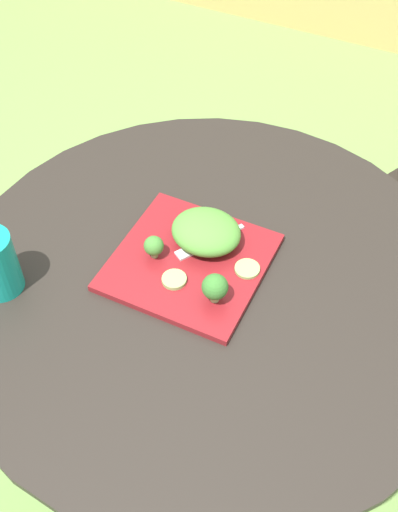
# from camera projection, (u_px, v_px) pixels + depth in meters

# --- Properties ---
(ground_plane) EXTENTS (12.00, 12.00, 0.00)m
(ground_plane) POSITION_uv_depth(u_px,v_px,m) (205.00, 444.00, 1.76)
(ground_plane) COLOR #70994C
(patio_table) EXTENTS (0.99, 0.99, 0.74)m
(patio_table) POSITION_uv_depth(u_px,v_px,m) (207.00, 344.00, 1.38)
(patio_table) COLOR #28231E
(patio_table) RESTS_ON ground_plane
(salad_plate) EXTENTS (0.28, 0.28, 0.01)m
(salad_plate) POSITION_uv_depth(u_px,v_px,m) (190.00, 262.00, 1.22)
(salad_plate) COLOR maroon
(salad_plate) RESTS_ON patio_table
(fork) EXTENTS (0.10, 0.14, 0.00)m
(fork) POSITION_uv_depth(u_px,v_px,m) (204.00, 244.00, 1.23)
(fork) COLOR silver
(fork) RESTS_ON salad_plate
(lettuce_mound) EXTENTS (0.14, 0.12, 0.06)m
(lettuce_mound) POSITION_uv_depth(u_px,v_px,m) (206.00, 232.00, 1.22)
(lettuce_mound) COLOR #519338
(lettuce_mound) RESTS_ON salad_plate
(broccoli_floret_0) EXTENTS (0.04, 0.04, 0.05)m
(broccoli_floret_0) POSITION_uv_depth(u_px,v_px,m) (154.00, 246.00, 1.20)
(broccoli_floret_0) COLOR #99B770
(broccoli_floret_0) RESTS_ON salad_plate
(broccoli_floret_1) EXTENTS (0.05, 0.05, 0.06)m
(broccoli_floret_1) POSITION_uv_depth(u_px,v_px,m) (215.00, 287.00, 1.12)
(broccoli_floret_1) COLOR #99B770
(broccoli_floret_1) RESTS_ON salad_plate
(cucumber_slice_0) EXTENTS (0.05, 0.05, 0.01)m
(cucumber_slice_0) POSITION_uv_depth(u_px,v_px,m) (247.00, 269.00, 1.19)
(cucumber_slice_0) COLOR #8EB766
(cucumber_slice_0) RESTS_ON salad_plate
(cucumber_slice_1) EXTENTS (0.05, 0.05, 0.01)m
(cucumber_slice_1) POSITION_uv_depth(u_px,v_px,m) (174.00, 279.00, 1.17)
(cucumber_slice_1) COLOR #8EB766
(cucumber_slice_1) RESTS_ON salad_plate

